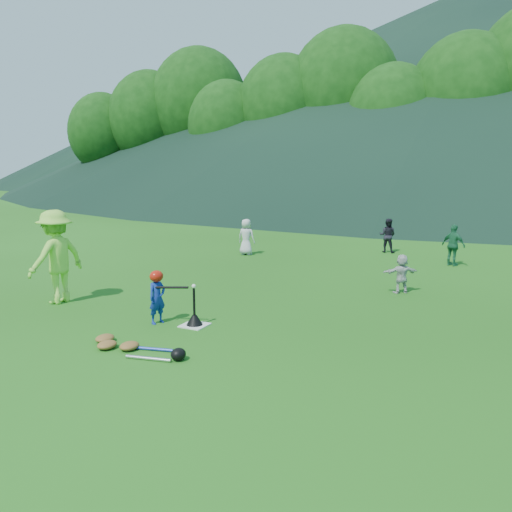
{
  "coord_description": "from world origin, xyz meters",
  "views": [
    {
      "loc": [
        4.9,
        -7.3,
        2.8
      ],
      "look_at": [
        0.0,
        2.5,
        0.9
      ],
      "focal_mm": 35.0,
      "sensor_mm": 36.0,
      "label": 1
    }
  ],
  "objects": [
    {
      "name": "adult_coach",
      "position": [
        -3.49,
        0.07,
        0.99
      ],
      "size": [
        0.86,
        1.34,
        1.98
      ],
      "primitive_type": "imported",
      "rotation": [
        0.0,
        0.0,
        -1.67
      ],
      "color": "#95E543",
      "rests_on": "ground"
    },
    {
      "name": "fielder_b",
      "position": [
        1.37,
        9.81,
        0.58
      ],
      "size": [
        0.58,
        0.46,
        1.17
      ],
      "primitive_type": "imported",
      "rotation": [
        0.0,
        0.0,
        3.12
      ],
      "color": "black",
      "rests_on": "ground"
    },
    {
      "name": "home_plate",
      "position": [
        0.0,
        0.0,
        0.01
      ],
      "size": [
        0.45,
        0.45,
        0.02
      ],
      "primitive_type": "cube",
      "color": "silver",
      "rests_on": "ground"
    },
    {
      "name": "batting_tee",
      "position": [
        0.0,
        0.0,
        0.13
      ],
      "size": [
        0.3,
        0.3,
        0.68
      ],
      "color": "black",
      "rests_on": "home_plate"
    },
    {
      "name": "tree_line",
      "position": [
        0.2,
        33.83,
        8.21
      ],
      "size": [
        70.04,
        11.4,
        14.82
      ],
      "color": "#382314",
      "rests_on": "ground"
    },
    {
      "name": "distant_hills",
      "position": [
        -7.63,
        81.81,
        14.98
      ],
      "size": [
        155.0,
        140.0,
        32.0
      ],
      "color": "black",
      "rests_on": "ground"
    },
    {
      "name": "equipment_pile",
      "position": [
        -0.24,
        -1.5,
        0.07
      ],
      "size": [
        1.8,
        0.59,
        0.19
      ],
      "color": "olive",
      "rests_on": "ground"
    },
    {
      "name": "batter_gear",
      "position": [
        -0.67,
        -0.17,
        0.87
      ],
      "size": [
        0.72,
        0.29,
        0.33
      ],
      "color": "#AE190B",
      "rests_on": "ground"
    },
    {
      "name": "baseball",
      "position": [
        0.0,
        0.0,
        0.74
      ],
      "size": [
        0.08,
        0.08,
        0.08
      ],
      "primitive_type": "sphere",
      "color": "white",
      "rests_on": "batting_tee"
    },
    {
      "name": "fielder_a",
      "position": [
        -2.73,
        7.24,
        0.6
      ],
      "size": [
        0.59,
        0.39,
        1.2
      ],
      "primitive_type": "imported",
      "rotation": [
        0.0,
        0.0,
        3.16
      ],
      "color": "silver",
      "rests_on": "ground"
    },
    {
      "name": "ground",
      "position": [
        0.0,
        0.0,
        0.0
      ],
      "size": [
        120.0,
        120.0,
        0.0
      ],
      "primitive_type": "plane",
      "color": "#1C4E12",
      "rests_on": "ground"
    },
    {
      "name": "outfield_fence",
      "position": [
        0.0,
        28.0,
        0.7
      ],
      "size": [
        70.07,
        0.08,
        1.33
      ],
      "color": "gray",
      "rests_on": "ground"
    },
    {
      "name": "batter_child",
      "position": [
        -0.69,
        -0.17,
        0.48
      ],
      "size": [
        0.32,
        0.4,
        0.97
      ],
      "primitive_type": "imported",
      "rotation": [
        0.0,
        0.0,
        1.3
      ],
      "color": "navy",
      "rests_on": "ground"
    },
    {
      "name": "fielder_d",
      "position": [
        2.88,
        4.19,
        0.45
      ],
      "size": [
        0.82,
        0.72,
        0.9
      ],
      "primitive_type": "imported",
      "rotation": [
        0.0,
        0.0,
        3.81
      ],
      "color": "#BDBDBD",
      "rests_on": "ground"
    },
    {
      "name": "fielder_c",
      "position": [
        3.62,
        8.24,
        0.61
      ],
      "size": [
        0.78,
        0.58,
        1.22
      ],
      "primitive_type": "imported",
      "rotation": [
        0.0,
        0.0,
        2.69
      ],
      "color": "#1E643E",
      "rests_on": "ground"
    }
  ]
}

